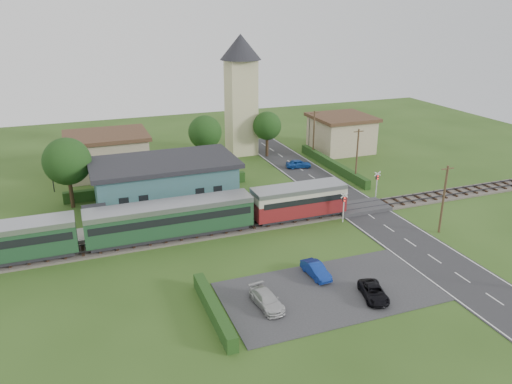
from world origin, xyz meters
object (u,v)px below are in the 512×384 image
object	(u,v)px
equipment_hut	(95,220)
train	(137,223)
house_east	(341,133)
pedestrian_far	(133,218)
car_park_silver	(267,300)
crossing_signal_near	(344,203)
car_park_blue	(316,270)
car_park_dark	(374,292)
house_west	(108,153)
car_on_road	(298,164)
church_tower	(241,86)
crossing_signal_far	(377,181)
station_building	(165,182)
pedestrian_near	(251,203)

from	to	relation	value
equipment_hut	train	world-z (taller)	train
house_east	pedestrian_far	size ratio (longest dim) A/B	5.27
train	car_park_silver	distance (m)	16.11
crossing_signal_near	car_park_blue	distance (m)	12.08
pedestrian_far	equipment_hut	bearing A→B (deg)	84.89
car_park_dark	equipment_hut	bearing A→B (deg)	149.34
house_west	car_on_road	size ratio (longest dim) A/B	3.10
pedestrian_far	church_tower	bearing A→B (deg)	-50.54
house_east	crossing_signal_far	bearing A→B (deg)	-108.08
crossing_signal_near	pedestrian_far	xyz separation A→B (m)	(-20.82, 5.90, -0.86)
station_building	car_park_dark	bearing A→B (deg)	-65.81
car_park_silver	car_park_dark	size ratio (longest dim) A/B	1.07
house_east	car_park_blue	distance (m)	39.82
crossing_signal_near	pedestrian_near	xyz separation A→B (m)	(-8.42, 5.03, -0.71)
car_park_silver	pedestrian_far	bearing A→B (deg)	107.14
equipment_hut	house_west	xyz separation A→B (m)	(3.00, 19.80, 1.04)
station_building	car_park_dark	world-z (taller)	station_building
train	crossing_signal_far	bearing A→B (deg)	4.89
crossing_signal_far	house_east	bearing A→B (deg)	71.92
car_park_blue	car_park_silver	distance (m)	6.13
house_east	car_on_road	bearing A→B (deg)	-149.31
car_park_dark	pedestrian_near	world-z (taller)	pedestrian_near
crossing_signal_near	train	bearing A→B (deg)	173.40
car_park_blue	car_park_silver	xyz separation A→B (m)	(-5.51, -2.69, -0.01)
station_building	car_park_blue	size ratio (longest dim) A/B	4.64
crossing_signal_near	car_on_road	bearing A→B (deg)	79.10
pedestrian_far	station_building	bearing A→B (deg)	-48.51
car_on_road	car_park_dark	distance (m)	33.24
house_east	car_park_blue	xyz separation A→B (m)	(-21.42, -33.50, -2.15)
equipment_hut	house_west	bearing A→B (deg)	81.38
equipment_hut	station_building	world-z (taller)	station_building
crossing_signal_far	car_park_dark	bearing A→B (deg)	-123.81
crossing_signal_far	car_park_silver	size ratio (longest dim) A/B	0.85
car_park_blue	pedestrian_near	size ratio (longest dim) A/B	1.76
house_west	house_east	world-z (taller)	same
station_building	car_on_road	distance (m)	21.26
house_west	crossing_signal_near	bearing A→B (deg)	-49.89
equipment_hut	crossing_signal_far	bearing A→B (deg)	-1.46
train	car_park_silver	size ratio (longest dim) A/B	11.21
car_park_dark	pedestrian_far	bearing A→B (deg)	143.07
equipment_hut	car_on_road	xyz separation A→B (m)	(27.95, 12.84, -1.10)
house_west	pedestrian_far	distance (m)	19.58
house_east	car_park_silver	size ratio (longest dim) A/B	2.28
car_on_road	house_east	bearing A→B (deg)	-49.07
car_park_blue	house_west	bearing A→B (deg)	107.99
crossing_signal_far	pedestrian_far	size ratio (longest dim) A/B	1.96
train	crossing_signal_near	size ratio (longest dim) A/B	13.18
equipment_hut	car_park_silver	world-z (taller)	equipment_hut
house_east	pedestrian_far	distance (m)	39.11
church_tower	car_park_blue	xyz separation A→B (m)	(-6.42, -37.50, -9.58)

